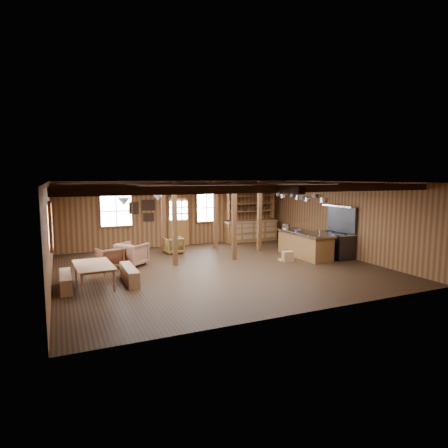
{
  "coord_description": "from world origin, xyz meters",
  "views": [
    {
      "loc": [
        -4.74,
        -10.98,
        2.95
      ],
      "look_at": [
        0.36,
        0.45,
        1.38
      ],
      "focal_mm": 30.0,
      "sensor_mm": 36.0,
      "label": 1
    }
  ],
  "objects_px": {
    "armchair_a": "(110,258)",
    "armchair_b": "(174,245)",
    "dining_table": "(95,275)",
    "armchair_c": "(132,254)",
    "commercial_range": "(336,240)",
    "kitchen_island": "(305,244)"
  },
  "relations": [
    {
      "from": "dining_table",
      "to": "armchair_b",
      "type": "xyz_separation_m",
      "value": [
        3.21,
        3.38,
        0.02
      ]
    },
    {
      "from": "commercial_range",
      "to": "dining_table",
      "type": "bearing_deg",
      "value": -177.76
    },
    {
      "from": "armchair_b",
      "to": "armchair_a",
      "type": "bearing_deg",
      "value": 26.29
    },
    {
      "from": "armchair_a",
      "to": "armchair_c",
      "type": "height_order",
      "value": "armchair_c"
    },
    {
      "from": "dining_table",
      "to": "armchair_c",
      "type": "xyz_separation_m",
      "value": [
        1.35,
        1.97,
        0.09
      ]
    },
    {
      "from": "armchair_b",
      "to": "kitchen_island",
      "type": "bearing_deg",
      "value": 145.42
    },
    {
      "from": "armchair_a",
      "to": "dining_table",
      "type": "bearing_deg",
      "value": 58.13
    },
    {
      "from": "kitchen_island",
      "to": "dining_table",
      "type": "bearing_deg",
      "value": -172.94
    },
    {
      "from": "dining_table",
      "to": "armchair_c",
      "type": "bearing_deg",
      "value": -37.62
    },
    {
      "from": "armchair_c",
      "to": "armchair_a",
      "type": "bearing_deg",
      "value": 55.7
    },
    {
      "from": "commercial_range",
      "to": "armchair_b",
      "type": "height_order",
      "value": "commercial_range"
    },
    {
      "from": "armchair_a",
      "to": "armchair_b",
      "type": "bearing_deg",
      "value": -163.85
    },
    {
      "from": "kitchen_island",
      "to": "armchair_a",
      "type": "xyz_separation_m",
      "value": [
        -6.88,
        1.09,
        -0.13
      ]
    },
    {
      "from": "commercial_range",
      "to": "dining_table",
      "type": "height_order",
      "value": "commercial_range"
    },
    {
      "from": "commercial_range",
      "to": "armchair_a",
      "type": "relative_size",
      "value": 2.54
    },
    {
      "from": "armchair_b",
      "to": "armchair_c",
      "type": "height_order",
      "value": "armchair_c"
    },
    {
      "from": "dining_table",
      "to": "armchair_b",
      "type": "bearing_deg",
      "value": -46.73
    },
    {
      "from": "armchair_b",
      "to": "dining_table",
      "type": "bearing_deg",
      "value": 42.88
    },
    {
      "from": "commercial_range",
      "to": "armchair_a",
      "type": "bearing_deg",
      "value": 168.9
    },
    {
      "from": "armchair_a",
      "to": "armchair_b",
      "type": "distance_m",
      "value": 2.99
    },
    {
      "from": "dining_table",
      "to": "armchair_b",
      "type": "relative_size",
      "value": 2.46
    },
    {
      "from": "commercial_range",
      "to": "armchair_a",
      "type": "distance_m",
      "value": 8.09
    }
  ]
}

